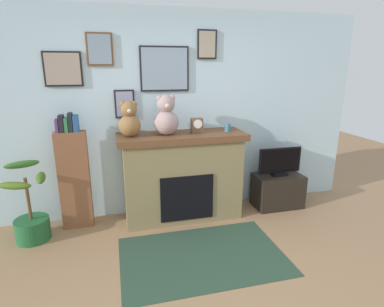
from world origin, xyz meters
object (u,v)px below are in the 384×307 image
tv_stand (277,191)px  teddy_bear_brown (129,121)px  mantel_clock (197,126)px  fireplace (182,176)px  television (280,162)px  candle_jar (228,127)px  teddy_bear_tan (166,117)px  bookshelf (74,176)px  potted_plant (31,219)px

tv_stand → teddy_bear_brown: bearing=179.6°
tv_stand → mantel_clock: size_ratio=3.58×
fireplace → television: fireplace is taller
candle_jar → teddy_bear_brown: bearing=-180.0°
teddy_bear_brown → teddy_bear_tan: teddy_bear_tan is taller
bookshelf → candle_jar: size_ratio=13.81×
tv_stand → candle_jar: bearing=178.9°
television → tv_stand: bearing=90.0°
bookshelf → tv_stand: size_ratio=2.14×
teddy_bear_brown → teddy_bear_tan: size_ratio=0.87×
television → bookshelf: bearing=177.8°
fireplace → potted_plant: fireplace is taller
mantel_clock → teddy_bear_brown: size_ratio=0.44×
television → teddy_bear_brown: 2.09m
potted_plant → television: potted_plant is taller
fireplace → potted_plant: (-1.78, -0.15, -0.30)m
television → teddy_bear_tan: size_ratio=1.28×
television → teddy_bear_tan: teddy_bear_tan is taller
potted_plant → teddy_bear_brown: size_ratio=2.16×
television → teddy_bear_brown: bearing=179.5°
fireplace → teddy_bear_tan: (-0.19, -0.02, 0.77)m
bookshelf → potted_plant: (-0.47, -0.21, -0.39)m
tv_stand → television: size_ratio=1.08×
fireplace → candle_jar: candle_jar is taller
teddy_bear_tan → teddy_bear_brown: bearing=180.0°
bookshelf → potted_plant: 0.65m
bookshelf → teddy_bear_tan: teddy_bear_tan is taller
teddy_bear_brown → candle_jar: bearing=0.0°
fireplace → teddy_bear_tan: 0.79m
candle_jar → teddy_bear_brown: teddy_bear_brown is taller
bookshelf → teddy_bear_tan: size_ratio=2.94×
candle_jar → bookshelf: bearing=177.4°
tv_stand → potted_plant: bearing=-177.9°
fireplace → candle_jar: bearing=-1.7°
teddy_bear_tan → television: bearing=-0.6°
fireplace → bookshelf: size_ratio=1.12×
candle_jar → potted_plant: bearing=-176.9°
mantel_clock → teddy_bear_tan: 0.40m
teddy_bear_brown → tv_stand: bearing=-0.4°
potted_plant → tv_stand: 3.14m
fireplace → tv_stand: (1.36, -0.03, -0.33)m
television → teddy_bear_tan: bearing=179.4°
teddy_bear_tan → potted_plant: bearing=-175.3°
tv_stand → television: television is taller
bookshelf → candle_jar: bearing=-2.6°
television → mantel_clock: bearing=179.3°
potted_plant → candle_jar: size_ratio=8.86×
mantel_clock → television: bearing=-0.7°
mantel_clock → teddy_bear_brown: teddy_bear_brown is taller
candle_jar → teddy_bear_brown: 1.23m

